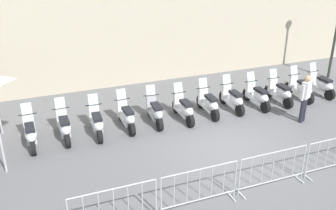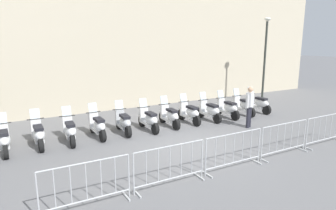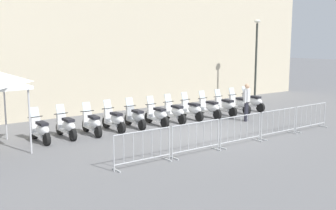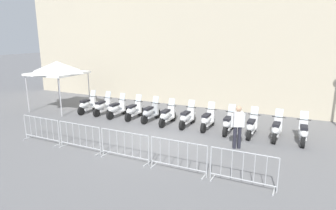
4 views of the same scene
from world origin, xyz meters
The scene contains 20 objects.
ground_plane centered at (0.00, 0.00, 0.00)m, with size 120.00×120.00×0.00m, color slate.
motorcycle_0 centered at (-5.53, 2.75, 0.45)m, with size 0.56×1.72×1.24m.
motorcycle_1 centered at (-4.50, 2.78, 0.45)m, with size 0.56×1.72×1.24m.
motorcycle_2 centered at (-3.48, 2.64, 0.45)m, with size 0.58×1.73×1.24m.
motorcycle_3 centered at (-2.44, 2.68, 0.45)m, with size 0.56×1.72×1.24m.
motorcycle_4 centered at (-1.42, 2.63, 0.45)m, with size 0.59×1.72×1.24m.
motorcycle_5 centered at (-0.39, 2.44, 0.45)m, with size 0.56×1.72×1.24m.
motorcycle_6 centered at (0.64, 2.49, 0.45)m, with size 0.56×1.73×1.24m.
motorcycle_7 centered at (1.67, 2.48, 0.45)m, with size 0.56×1.73×1.24m.
motorcycle_8 centered at (2.70, 2.34, 0.45)m, with size 0.56×1.72×1.24m.
motorcycle_9 centered at (3.73, 2.28, 0.45)m, with size 0.56×1.73×1.24m.
motorcycle_10 centered at (4.76, 2.27, 0.45)m, with size 0.56×1.73×1.24m.
motorcycle_11 centered at (5.79, 2.26, 0.45)m, with size 0.56×1.72×1.24m.
barrier_segment_0 centered at (-4.25, -1.83, 0.52)m, with size 1.99×0.53×1.07m.
barrier_segment_1 centered at (-2.18, -1.94, 0.52)m, with size 1.99×0.53×1.07m.
barrier_segment_2 centered at (-0.10, -2.04, 0.52)m, with size 1.99×0.53×1.07m.
barrier_segment_3 centered at (1.97, -2.15, 0.52)m, with size 1.99×0.53×1.07m.
barrier_segment_4 centered at (4.05, -2.25, 0.52)m, with size 1.99×0.53×1.07m.
street_lamp centered at (7.82, 3.75, 2.99)m, with size 0.36×0.36×4.84m.
officer_near_row_end centered at (3.38, 0.64, 0.98)m, with size 0.52×0.34×1.73m.
Camera 3 is at (-11.17, -11.52, 3.76)m, focal length 43.98 mm.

